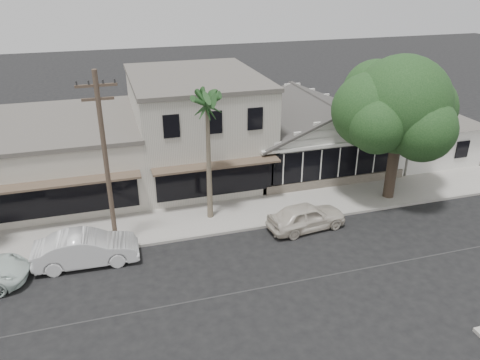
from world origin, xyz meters
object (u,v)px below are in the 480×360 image
object	(u,v)px
car_0	(306,217)
shade_tree	(397,107)
utility_pole	(106,160)
car_1	(86,249)

from	to	relation	value
car_0	shade_tree	xyz separation A→B (m)	(6.26, 2.17, 5.00)
utility_pole	shade_tree	world-z (taller)	utility_pole
car_1	shade_tree	size ratio (longest dim) A/B	0.56
car_0	car_1	bearing A→B (deg)	83.38
utility_pole	shade_tree	size ratio (longest dim) A/B	1.03
utility_pole	car_1	world-z (taller)	utility_pole
car_0	utility_pole	bearing A→B (deg)	77.91
car_0	shade_tree	bearing A→B (deg)	-77.49
car_0	shade_tree	distance (m)	8.30
car_1	shade_tree	world-z (taller)	shade_tree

